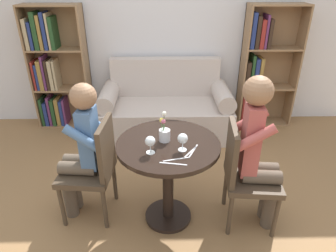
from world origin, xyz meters
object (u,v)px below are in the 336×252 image
bookshelf_right (261,71)px  chair_right (244,172)px  couch (166,110)px  wine_glass_right (183,139)px  chair_left (94,166)px  person_right (259,151)px  person_left (81,150)px  wine_glass_left (150,142)px  flower_vase (164,132)px  bookshelf_left (54,70)px

bookshelf_right → chair_right: bookshelf_right is taller
couch → wine_glass_right: (0.10, -1.69, 0.54)m
chair_left → bookshelf_right: bearing=138.4°
couch → bookshelf_right: (1.27, 0.26, 0.43)m
chair_left → person_right: person_right is taller
chair_right → wine_glass_right: (-0.51, -0.07, 0.35)m
person_left → wine_glass_right: bearing=81.3°
chair_right → wine_glass_left: bearing=103.2°
couch → bookshelf_right: bookshelf_right is taller
chair_left → wine_glass_left: 0.63m
chair_left → chair_right: (1.22, -0.11, 0.00)m
person_right → chair_right: bearing=86.3°
flower_vase → bookshelf_right: bearing=54.4°
bookshelf_left → wine_glass_left: bookshelf_left is taller
flower_vase → wine_glass_left: bearing=-121.0°
couch → chair_right: size_ratio=1.83×
couch → wine_glass_left: size_ratio=12.34×
person_left → person_right: (1.39, -0.14, 0.06)m
chair_left → wine_glass_left: bearing=71.0°
couch → bookshelf_right: bearing=11.7°
person_left → wine_glass_left: 0.64m
couch → chair_left: 1.64m
couch → flower_vase: (-0.03, -1.55, 0.52)m
person_right → bookshelf_left: bearing=53.8°
person_left → wine_glass_right: person_left is taller
bookshelf_left → bookshelf_right: size_ratio=1.00×
bookshelf_right → chair_left: bearing=-136.7°
bookshelf_right → person_left: 2.64m
person_right → flower_vase: size_ratio=5.30×
wine_glass_right → person_right: bearing=5.8°
chair_left → person_left: 0.18m
person_right → wine_glass_left: 0.84m
bookshelf_right → chair_right: 2.01m
wine_glass_left → wine_glass_right: size_ratio=0.98×
bookshelf_left → chair_right: 2.80m
couch → person_left: size_ratio=1.36×
chair_left → person_right: 1.32m
wine_glass_left → flower_vase: flower_vase is taller
flower_vase → couch: bearing=88.9°
chair_right → wine_glass_right: size_ratio=6.63×
bookshelf_left → wine_glass_right: bearing=-51.5°
bookshelf_left → person_left: 1.91m
couch → chair_right: couch is taller
person_left → bookshelf_right: bearing=136.9°
couch → flower_vase: 1.64m
wine_glass_right → flower_vase: bearing=133.4°
bookshelf_left → person_left: bearing=-66.9°
person_right → wine_glass_right: 0.61m
chair_left → wine_glass_right: 0.82m
person_left → person_right: size_ratio=0.93×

